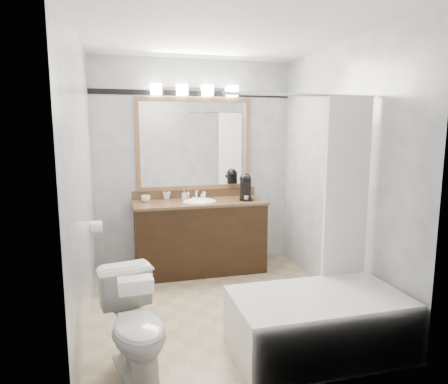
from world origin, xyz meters
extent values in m
cube|color=tan|center=(0.00, 0.00, -0.01)|extent=(2.40, 2.60, 0.01)
cube|color=white|center=(0.00, 0.00, 2.50)|extent=(2.40, 2.60, 0.01)
cube|color=silver|center=(0.00, 1.30, 1.25)|extent=(2.40, 0.01, 2.50)
cube|color=silver|center=(0.00, -1.30, 1.25)|extent=(2.40, 0.01, 2.50)
cube|color=silver|center=(-1.20, 0.00, 1.25)|extent=(0.01, 2.60, 2.50)
cube|color=silver|center=(1.20, 0.00, 1.25)|extent=(0.01, 2.60, 2.50)
cube|color=black|center=(0.00, 1.01, 0.41)|extent=(1.50, 0.55, 0.82)
cube|color=brown|center=(0.00, 1.01, 0.83)|extent=(1.53, 0.58, 0.03)
cube|color=brown|center=(0.00, 1.29, 0.90)|extent=(1.53, 0.03, 0.10)
ellipsoid|color=white|center=(0.00, 1.01, 0.82)|extent=(0.44, 0.34, 0.14)
cube|color=#9D6E47|center=(0.00, 1.28, 2.02)|extent=(1.40, 0.04, 0.05)
cube|color=#9D6E47|center=(0.00, 1.28, 0.97)|extent=(1.40, 0.04, 0.05)
cube|color=#9D6E47|center=(-0.68, 1.28, 1.50)|extent=(0.05, 0.04, 1.00)
cube|color=#9D6E47|center=(0.68, 1.28, 1.50)|extent=(0.05, 0.04, 1.00)
cube|color=white|center=(0.00, 1.29, 1.50)|extent=(1.30, 0.01, 1.00)
cube|color=silver|center=(0.00, 1.27, 2.15)|extent=(0.90, 0.05, 0.03)
cube|color=white|center=(-0.45, 1.22, 2.13)|extent=(0.12, 0.12, 0.12)
cube|color=white|center=(-0.15, 1.22, 2.13)|extent=(0.12, 0.12, 0.12)
cube|color=white|center=(0.15, 1.22, 2.13)|extent=(0.12, 0.12, 0.12)
cube|color=white|center=(0.45, 1.22, 2.13)|extent=(0.12, 0.12, 0.12)
cube|color=black|center=(0.00, 1.29, 2.10)|extent=(2.40, 0.01, 0.06)
cube|color=white|center=(0.53, -0.92, 0.23)|extent=(1.30, 0.72, 0.45)
cylinder|color=silver|center=(0.53, -0.54, 1.95)|extent=(1.30, 0.02, 0.02)
cube|color=white|center=(0.95, -0.55, 1.18)|extent=(0.40, 0.04, 1.55)
cylinder|color=white|center=(-1.14, 0.66, 0.70)|extent=(0.11, 0.12, 0.12)
imported|color=white|center=(-0.82, -0.86, 0.35)|extent=(0.53, 0.76, 0.71)
cube|color=white|center=(-0.82, -1.12, 0.75)|extent=(0.22, 0.13, 0.09)
cylinder|color=black|center=(0.54, 0.93, 0.86)|extent=(0.16, 0.16, 0.02)
cylinder|color=black|center=(0.55, 0.99, 0.98)|extent=(0.14, 0.14, 0.23)
sphere|color=black|center=(0.55, 0.99, 1.09)|extent=(0.14, 0.14, 0.14)
cube|color=black|center=(0.54, 0.92, 1.05)|extent=(0.10, 0.10, 0.05)
cylinder|color=silver|center=(0.54, 0.92, 0.89)|extent=(0.05, 0.05, 0.05)
imported|color=white|center=(-0.61, 1.12, 0.89)|extent=(0.13, 0.13, 0.08)
imported|color=white|center=(-0.36, 1.23, 0.90)|extent=(0.12, 0.12, 0.09)
imported|color=white|center=(-0.15, 1.17, 0.91)|extent=(0.05, 0.05, 0.11)
imported|color=white|center=(0.08, 1.19, 0.89)|extent=(0.08, 0.08, 0.08)
cube|color=beige|center=(-0.03, 1.13, 0.86)|extent=(0.09, 0.06, 0.02)
camera|label=1|loc=(-0.88, -3.49, 1.69)|focal=32.00mm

